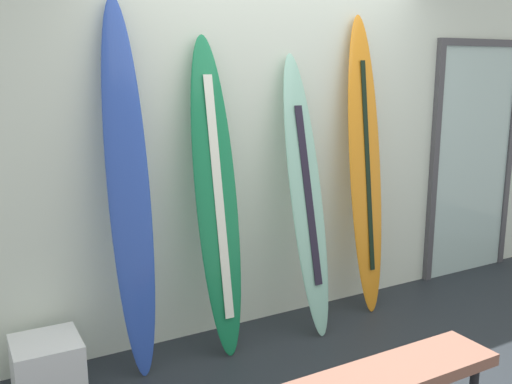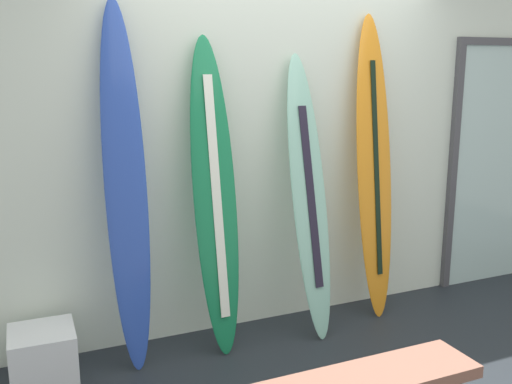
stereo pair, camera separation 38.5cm
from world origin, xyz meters
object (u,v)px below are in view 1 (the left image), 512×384
surfboard_seafoam (306,198)px  glass_door (473,156)px  display_block_left (48,368)px  bench (391,382)px  surfboard_cobalt (129,191)px  surfboard_emerald (217,199)px  surfboard_sunset (365,169)px

surfboard_seafoam → glass_door: 1.98m
display_block_left → glass_door: size_ratio=0.18×
display_block_left → bench: 1.92m
surfboard_cobalt → surfboard_emerald: size_ratio=1.10×
surfboard_cobalt → display_block_left: (-0.55, -0.09, -0.96)m
surfboard_cobalt → surfboard_emerald: bearing=-2.3°
display_block_left → bench: bearing=-46.6°
glass_door → bench: bearing=-145.7°
surfboard_sunset → bench: size_ratio=1.96×
surfboard_emerald → surfboard_seafoam: 0.68m
surfboard_sunset → glass_door: surfboard_sunset is taller
surfboard_emerald → display_block_left: 1.40m
surfboard_seafoam → surfboard_cobalt: bearing=177.5°
surfboard_cobalt → surfboard_sunset: (1.83, 0.03, -0.03)m
bench → surfboard_emerald: bearing=97.7°
surfboard_cobalt → surfboard_sunset: 1.83m
display_block_left → glass_door: glass_door is taller
surfboard_cobalt → glass_door: (3.21, 0.20, -0.06)m
surfboard_emerald → surfboard_sunset: bearing=2.3°
surfboard_emerald → surfboard_sunset: size_ratio=0.92×
surfboard_emerald → display_block_left: surfboard_emerald is taller
surfboard_cobalt → surfboard_emerald: surfboard_cobalt is taller
surfboard_cobalt → surfboard_seafoam: bearing=-2.5°
display_block_left → surfboard_sunset: bearing=2.8°
bench → surfboard_sunset: bearing=54.5°
surfboard_emerald → surfboard_seafoam: (0.68, -0.03, -0.06)m
surfboard_cobalt → display_block_left: surfboard_cobalt is taller
surfboard_emerald → surfboard_sunset: 1.27m
surfboard_seafoam → surfboard_emerald: bearing=177.3°
surfboard_cobalt → surfboard_seafoam: surfboard_cobalt is taller
display_block_left → glass_door: (3.76, 0.28, 0.90)m
glass_door → surfboard_sunset: bearing=-173.0°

